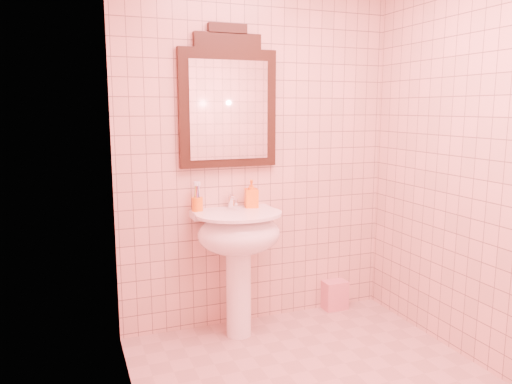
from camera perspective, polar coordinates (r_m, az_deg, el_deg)
name	(u,v)px	position (r m, az deg, el deg)	size (l,w,h in m)	color
back_wall	(258,150)	(3.53, 0.22, 4.78)	(2.00, 0.02, 2.50)	#CAA08D
pedestal_sink	(239,242)	(3.35, -1.99, -5.74)	(0.58, 0.58, 0.86)	white
faucet	(232,201)	(3.41, -2.76, -0.99)	(0.04, 0.16, 0.11)	white
mirror	(228,102)	(3.42, -3.20, 10.21)	(0.68, 0.06, 0.95)	black
toothbrush_cup	(197,204)	(3.36, -6.72, -1.32)	(0.07, 0.07, 0.17)	orange
soap_dispenser	(251,194)	(3.45, -0.52, -0.20)	(0.09, 0.09, 0.19)	orange
towel	(335,295)	(4.00, 8.99, -11.54)	(0.18, 0.12, 0.22)	pink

